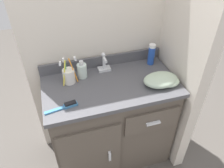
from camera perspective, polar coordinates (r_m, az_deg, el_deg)
The scene contains 11 objects.
ground_plane at distance 2.04m, azimuth -0.20°, elevation -17.32°, with size 6.00×6.00×0.00m, color #4C4742.
wall_back at distance 1.54m, azimuth -3.51°, elevation 16.11°, with size 1.09×0.08×2.20m, color beige.
wall_right at distance 1.49m, azimuth 19.12°, elevation 13.31°, with size 0.08×0.56×2.20m, color beige.
vanity at distance 1.72m, azimuth -0.26°, elevation -9.85°, with size 0.91×0.50×0.77m.
backsplash at distance 1.62m, azimuth -2.62°, elevation 6.00°, with size 0.91×0.02×0.08m.
sink_faucet at distance 1.57m, azimuth -2.06°, elevation 5.09°, with size 0.09×0.09×0.14m.
toothbrush_cup at distance 1.48m, azimuth -11.20°, elevation 2.21°, with size 0.11×0.09×0.20m.
soap_dispenser at distance 1.51m, azimuth -7.83°, elevation 3.55°, with size 0.07×0.07×0.13m.
shaving_cream_can at distance 1.65m, azimuth 10.25°, elevation 7.61°, with size 0.05×0.05×0.16m.
hairbrush at distance 1.32m, azimuth -11.97°, elevation -5.67°, with size 0.20×0.06×0.03m.
hand_towel at distance 1.48m, azimuth 13.08°, elevation 0.99°, with size 0.24×0.16×0.08m.
Camera 1 is at (-0.32, -1.10, 1.69)m, focal length 35.00 mm.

